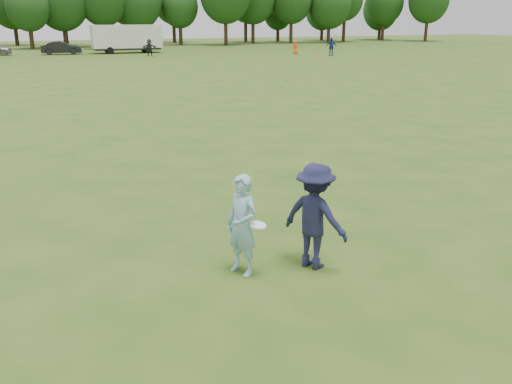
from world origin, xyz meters
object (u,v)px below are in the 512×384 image
thrower (242,225)px  cargo_trailer (127,38)px  player_far_b (331,47)px  car_f (61,48)px  field_cone (318,56)px  player_far_c (295,47)px  defender (315,216)px  player_far_d (149,48)px

thrower → cargo_trailer: cargo_trailer is taller
thrower → cargo_trailer: size_ratio=0.19×
thrower → player_far_b: size_ratio=0.89×
player_far_b → car_f: 30.57m
field_cone → cargo_trailer: bearing=137.8°
player_far_c → thrower: bearing=71.6°
defender → player_far_b: bearing=-61.0°
thrower → field_cone: bearing=124.6°
car_f → cargo_trailer: size_ratio=0.49×
thrower → player_far_d: bearing=144.6°
defender → player_far_b: size_ratio=0.96×
player_far_c → field_cone: bearing=96.5°
player_far_b → car_f: player_far_b is taller
defender → cargo_trailer: 60.05m
defender → cargo_trailer: size_ratio=0.21×
thrower → player_far_b: (28.52, 46.06, 0.11)m
thrower → field_cone: 50.75m
player_far_d → field_cone: (15.90, -9.21, -0.75)m
player_far_b → car_f: size_ratio=0.44×
defender → car_f: size_ratio=0.42×
defender → car_f: bearing=-30.4°
defender → field_cone: size_ratio=6.16×
player_far_b → car_f: (-27.42, 13.52, -0.24)m
player_far_d → car_f: bearing=156.2°
field_cone → player_far_c: bearing=87.3°
thrower → car_f: bearing=154.0°
defender → player_far_c: 55.82m
defender → player_far_d: (8.55, 53.20, -0.02)m
thrower → player_far_b: bearing=123.3°
defender → field_cone: defender is taller
defender → player_far_d: size_ratio=1.02×
player_far_b → field_cone: (-2.82, -2.30, -0.82)m
defender → player_far_c: defender is taller
player_far_d → car_f: size_ratio=0.41×
thrower → car_f: 59.59m
thrower → cargo_trailer: bearing=146.9°
car_f → field_cone: size_ratio=14.78×
field_cone → thrower: bearing=-120.4°
player_far_d → field_cone: bearing=-16.6°
player_far_b → player_far_c: 4.53m
car_f → cargo_trailer: (7.41, -0.21, 1.04)m
field_cone → cargo_trailer: cargo_trailer is taller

